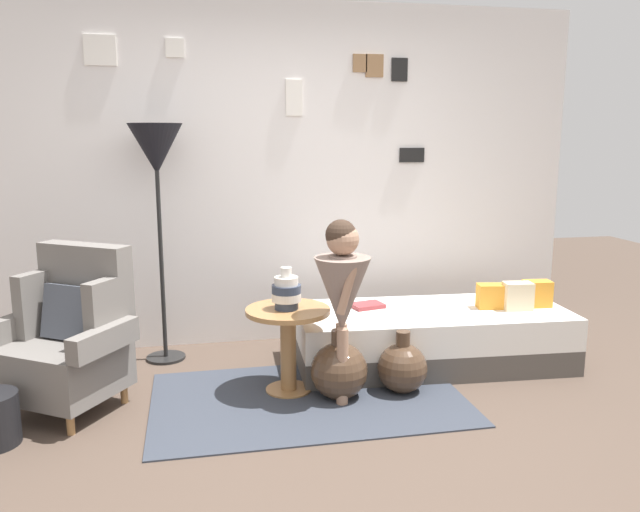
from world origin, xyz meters
The scene contains 15 objects.
ground_plane centered at (0.00, 0.00, 0.00)m, with size 12.00×12.00×0.00m, color #4C3D33.
gallery_wall centered at (0.00, 1.95, 1.30)m, with size 4.80×0.12×2.60m.
rug centered at (0.02, 0.68, 0.01)m, with size 1.91×1.19×0.01m, color #333842.
armchair centered at (-1.38, 0.86, 0.44)m, with size 0.90×0.85×0.97m.
daybed centered at (0.99, 1.12, 0.20)m, with size 1.94×0.91×0.40m.
pillow_head centered at (1.76, 1.05, 0.49)m, with size 0.19×0.12×0.19m, color orange.
pillow_mid centered at (1.58, 1.00, 0.50)m, with size 0.20×0.12×0.20m, color beige.
pillow_back centered at (1.43, 1.07, 0.49)m, with size 0.22×0.12×0.17m, color orange.
side_table centered at (-0.08, 0.83, 0.39)m, with size 0.53×0.53×0.55m.
vase_striped centered at (-0.09, 0.82, 0.66)m, with size 0.18×0.18×0.26m.
floor_lamp centered at (-0.87, 1.60, 1.45)m, with size 0.37×0.37×1.69m.
person_child centered at (0.21, 0.61, 0.72)m, with size 0.34×0.34×1.13m.
book_on_daybed centered at (0.56, 1.26, 0.42)m, with size 0.22×0.16×0.03m, color #933639.
demijohn_near centered at (0.21, 0.66, 0.18)m, with size 0.35×0.35×0.44m.
demijohn_far centered at (0.63, 0.67, 0.16)m, with size 0.32×0.32×0.40m.
Camera 1 is at (-0.65, -2.92, 1.61)m, focal length 35.34 mm.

